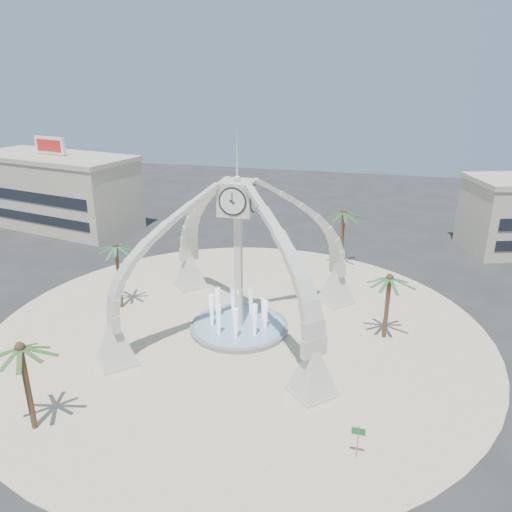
% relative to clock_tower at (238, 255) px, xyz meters
% --- Properties ---
extents(ground, '(140.00, 140.00, 0.00)m').
position_rel_clock_tower_xyz_m(ground, '(0.00, 0.00, -6.49)').
color(ground, '#282828').
rests_on(ground, ground).
extents(plaza, '(40.00, 40.00, 0.06)m').
position_rel_clock_tower_xyz_m(plaza, '(0.00, 0.00, -6.46)').
color(plaza, beige).
rests_on(plaza, ground).
extents(clock_tower, '(17.94, 17.94, 16.30)m').
position_rel_clock_tower_xyz_m(clock_tower, '(0.00, 0.00, 0.00)').
color(clock_tower, beige).
rests_on(clock_tower, ground).
extents(fountain, '(8.00, 8.00, 3.62)m').
position_rel_clock_tower_xyz_m(fountain, '(0.00, 0.00, -6.20)').
color(fountain, gray).
rests_on(fountain, ground).
extents(building_nw, '(23.75, 13.73, 11.90)m').
position_rel_clock_tower_xyz_m(building_nw, '(-32.00, 22.00, -1.66)').
color(building_nw, '#B8AF8F').
rests_on(building_nw, ground).
extents(palm_east, '(4.83, 4.83, 5.83)m').
position_rel_clock_tower_xyz_m(palm_east, '(11.48, 1.70, -1.41)').
color(palm_east, brown).
rests_on(palm_east, ground).
extents(palm_west, '(4.20, 4.20, 6.47)m').
position_rel_clock_tower_xyz_m(palm_west, '(-11.32, 1.24, -0.76)').
color(palm_west, brown).
rests_on(palm_west, ground).
extents(palm_north, '(3.84, 3.84, 6.86)m').
position_rel_clock_tower_xyz_m(palm_north, '(6.62, 16.09, -0.45)').
color(palm_north, brown).
rests_on(palm_north, ground).
extents(palm_south, '(4.55, 4.55, 6.17)m').
position_rel_clock_tower_xyz_m(palm_south, '(-8.29, -14.60, -1.09)').
color(palm_south, brown).
rests_on(palm_south, ground).
extents(street_sign, '(0.79, 0.07, 2.15)m').
position_rel_clock_tower_xyz_m(street_sign, '(10.30, -12.25, -4.95)').
color(street_sign, slate).
rests_on(street_sign, ground).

